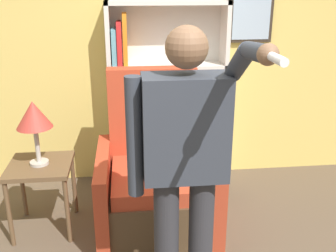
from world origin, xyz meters
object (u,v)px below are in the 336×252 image
(bookcase, at_px, (156,100))
(table_lamp, at_px, (34,117))
(person_standing, at_px, (185,160))
(side_table, at_px, (41,174))
(armchair, at_px, (156,181))

(bookcase, height_order, table_lamp, bookcase)
(person_standing, distance_m, side_table, 1.51)
(person_standing, bearing_deg, armchair, 95.27)
(table_lamp, bearing_deg, bookcase, 37.55)
(armchair, relative_size, table_lamp, 2.46)
(table_lamp, bearing_deg, side_table, -116.57)
(bookcase, height_order, side_table, bookcase)
(table_lamp, bearing_deg, person_standing, -43.62)
(armchair, height_order, table_lamp, armchair)
(armchair, xyz_separation_m, side_table, (-0.94, -0.01, 0.12))
(side_table, bearing_deg, person_standing, -43.62)
(armchair, height_order, person_standing, person_standing)
(armchair, xyz_separation_m, table_lamp, (-0.94, -0.01, 0.61))
(bookcase, xyz_separation_m, person_standing, (0.02, -1.75, 0.15))
(armchair, relative_size, person_standing, 0.73)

